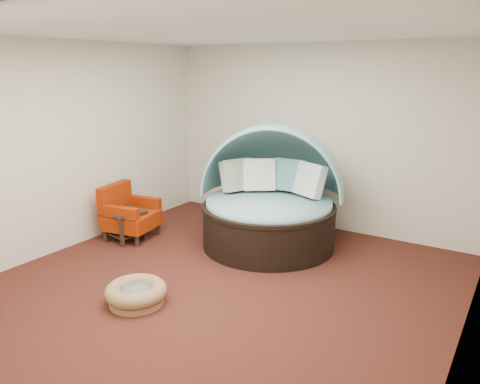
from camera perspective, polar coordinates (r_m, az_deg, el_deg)
The scene contains 10 objects.
floor at distance 5.59m, azimuth -1.79°, elevation -10.96°, with size 5.00×5.00×0.00m, color #4C1D15.
wall_back at distance 7.30m, azimuth 9.28°, elevation 6.56°, with size 5.00×5.00×0.00m, color beige.
wall_front at distance 3.44m, azimuth -26.14°, elevation -4.20°, with size 5.00×5.00×0.00m, color beige.
wall_left at distance 6.84m, azimuth -19.57°, elevation 5.34°, with size 5.00×5.00×0.00m, color beige.
wall_right at distance 4.29m, azimuth 26.88°, elevation -0.73°, with size 5.00×5.00×0.00m, color beige.
ceiling at distance 5.04m, azimuth -2.06°, elevation 19.04°, with size 5.00×5.00×0.00m, color white.
canopy_daybed at distance 6.53m, azimuth 3.71°, elevation 0.23°, with size 2.41×2.37×1.70m.
pet_basket at distance 5.20m, azimuth -12.55°, elevation -11.95°, with size 0.85×0.85×0.23m.
red_armchair at distance 7.05m, azimuth -13.47°, elevation -2.59°, with size 0.79×0.79×0.80m.
side_table at distance 6.96m, azimuth -13.78°, elevation -3.48°, with size 0.55×0.55×0.45m.
Camera 1 is at (2.84, -4.15, 2.44)m, focal length 35.00 mm.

